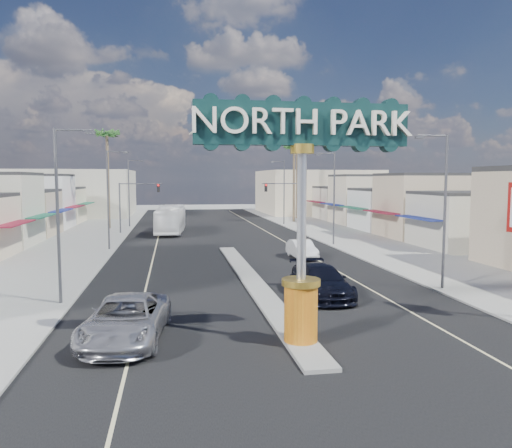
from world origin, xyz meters
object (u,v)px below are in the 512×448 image
object	(u,v)px
gateway_sign	(302,193)
streetlight_r_far	(283,189)
traffic_signal_right	(287,197)
city_bus	(171,219)
streetlight_l_near	(61,207)
streetlight_r_mid	(332,193)
suv_left	(126,319)
streetlight_l_far	(130,189)
suv_right	(321,281)
palm_left_far	(107,139)
car_parked_right	(302,249)
traffic_signal_left	(135,198)
palm_right_far	(297,142)
palm_right_mid	(294,151)
streetlight_l_mid	(110,194)
streetlight_r_near	(442,203)

from	to	relation	value
gateway_sign	streetlight_r_far	bearing A→B (deg)	78.22
traffic_signal_right	city_bus	size ratio (longest dim) A/B	0.51
streetlight_l_near	streetlight_r_mid	distance (m)	28.90
traffic_signal_right	suv_left	bearing A→B (deg)	-111.52
streetlight_l_near	streetlight_l_far	size ratio (longest dim) A/B	1.00
traffic_signal_right	suv_right	xyz separation A→B (m)	(-6.08, -34.45, -3.40)
palm_left_far	streetlight_r_mid	bearing A→B (deg)	-40.48
gateway_sign	car_parked_right	world-z (taller)	gateway_sign
traffic_signal_left	palm_right_far	distance (m)	31.22
streetlight_l_far	streetlight_r_mid	xyz separation A→B (m)	(20.87, -22.00, 0.00)
palm_right_far	suv_left	size ratio (longest dim) A/B	2.22
streetlight_l_near	palm_right_far	xyz separation A→B (m)	(25.43, 52.00, 7.32)
streetlight_l_far	palm_right_mid	xyz separation A→B (m)	(23.43, 4.00, 5.54)
traffic_signal_right	streetlight_l_mid	size ratio (longest dim) A/B	0.67
streetlight_r_near	palm_right_mid	xyz separation A→B (m)	(2.57, 46.00, 5.54)
streetlight_r_near	palm_right_far	xyz separation A→B (m)	(4.57, 52.00, 7.32)
city_bus	palm_right_far	bearing A→B (deg)	46.78
traffic_signal_left	traffic_signal_right	distance (m)	18.37
car_parked_right	palm_left_far	bearing A→B (deg)	122.14
streetlight_l_near	suv_right	world-z (taller)	streetlight_l_near
streetlight_r_mid	suv_right	size ratio (longest dim) A/B	1.50
streetlight_r_mid	streetlight_r_far	world-z (taller)	same
streetlight_l_far	car_parked_right	bearing A→B (deg)	-61.43
gateway_sign	car_parked_right	size ratio (longest dim) A/B	2.02
traffic_signal_right	streetlight_l_near	world-z (taller)	streetlight_l_near
streetlight_l_near	streetlight_r_far	distance (m)	46.90
traffic_signal_right	streetlight_r_near	bearing A→B (deg)	-87.90
streetlight_r_near	palm_right_far	distance (m)	52.71
traffic_signal_left	palm_left_far	distance (m)	10.14
suv_left	suv_right	size ratio (longest dim) A/B	1.06
traffic_signal_right	palm_right_far	size ratio (longest dim) A/B	0.43
palm_right_mid	car_parked_right	xyz separation A→B (m)	(-7.50, -33.26, -9.86)
traffic_signal_left	traffic_signal_right	size ratio (longest dim) A/B	1.00
gateway_sign	car_parked_right	bearing A→B (deg)	75.16
traffic_signal_right	streetlight_l_mid	bearing A→B (deg)	-144.50
traffic_signal_left	streetlight_l_near	world-z (taller)	streetlight_l_near
streetlight_r_mid	palm_left_far	distance (m)	31.47
streetlight_r_near	palm_right_far	size ratio (longest dim) A/B	0.64
suv_right	car_parked_right	world-z (taller)	suv_right
palm_left_far	palm_right_far	xyz separation A→B (m)	(28.00, 12.00, 0.89)
traffic_signal_left	palm_right_far	xyz separation A→B (m)	(24.18, 18.01, 8.11)
palm_right_far	suv_left	bearing A→B (deg)	-110.42
streetlight_r_mid	palm_right_mid	xyz separation A→B (m)	(2.57, 26.00, 5.54)
gateway_sign	car_parked_right	xyz separation A→B (m)	(5.50, 20.76, -5.18)
streetlight_l_far	traffic_signal_left	bearing A→B (deg)	-81.14
streetlight_r_near	car_parked_right	bearing A→B (deg)	111.16
traffic_signal_right	streetlight_l_far	xyz separation A→B (m)	(-19.62, 8.01, 0.79)
palm_right_mid	streetlight_l_near	bearing A→B (deg)	-116.99
streetlight_l_mid	streetlight_r_near	size ratio (longest dim) A/B	1.00
traffic_signal_right	city_bus	bearing A→B (deg)	-179.85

